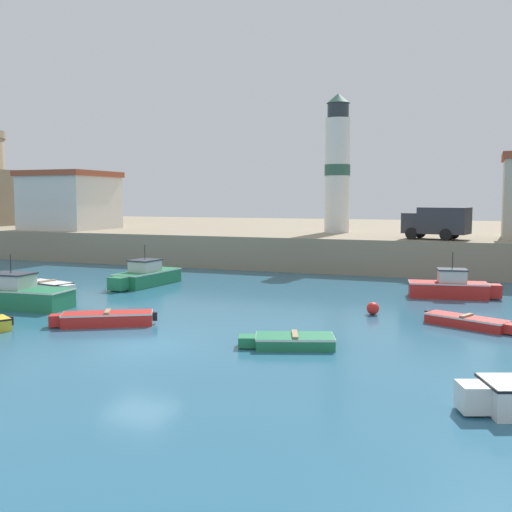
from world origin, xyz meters
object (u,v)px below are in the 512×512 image
at_px(dinghy_green_0, 291,341).
at_px(truck_on_quay, 437,222).
at_px(dinghy_red_3, 468,321).
at_px(mooring_buoy, 373,308).
at_px(dinghy_red_9, 105,318).
at_px(harbor_shed_far_end, 70,200).
at_px(motorboat_red_2, 451,287).
at_px(dinghy_white_4, 49,286).
at_px(lighthouse, 337,166).
at_px(motorboat_green_6, 146,276).
at_px(motorboat_green_1, 13,294).

distance_m(dinghy_green_0, truck_on_quay, 23.32).
distance_m(dinghy_red_3, mooring_buoy, 4.33).
distance_m(mooring_buoy, truck_on_quay, 16.21).
relative_size(dinghy_green_0, dinghy_red_9, 0.88).
height_order(dinghy_red_3, harbor_shed_far_end, harbor_shed_far_end).
relative_size(motorboat_red_2, dinghy_white_4, 1.25).
distance_m(dinghy_white_4, mooring_buoy, 18.78).
relative_size(dinghy_green_0, lighthouse, 0.32).
bearing_deg(dinghy_red_3, motorboat_green_6, 163.47).
bearing_deg(dinghy_green_0, dinghy_red_3, 44.83).
bearing_deg(motorboat_red_2, harbor_shed_far_end, 160.69).
height_order(motorboat_green_1, dinghy_red_3, motorboat_green_1).
height_order(motorboat_green_1, motorboat_red_2, motorboat_green_1).
distance_m(dinghy_red_3, motorboat_green_6, 19.50).
bearing_deg(truck_on_quay, dinghy_white_4, -143.24).
relative_size(motorboat_green_6, mooring_buoy, 9.83).
bearing_deg(truck_on_quay, harbor_shed_far_end, 175.85).
bearing_deg(lighthouse, motorboat_green_1, -110.77).
bearing_deg(dinghy_white_4, truck_on_quay, 36.76).
bearing_deg(motorboat_red_2, motorboat_green_1, -151.70).
relative_size(dinghy_red_9, truck_on_quay, 0.88).
relative_size(motorboat_green_6, lighthouse, 0.49).
height_order(dinghy_red_3, lighthouse, lighthouse).
bearing_deg(dinghy_green_0, lighthouse, 100.18).
relative_size(dinghy_red_3, dinghy_white_4, 0.97).
relative_size(dinghy_red_3, truck_on_quay, 0.81).
height_order(lighthouse, truck_on_quay, lighthouse).
bearing_deg(motorboat_green_6, harbor_shed_far_end, 139.58).
xyz_separation_m(dinghy_green_0, motorboat_red_2, (4.75, 13.31, 0.33)).
distance_m(motorboat_green_1, dinghy_red_3, 21.09).
distance_m(dinghy_red_9, lighthouse, 29.19).
height_order(dinghy_red_9, lighthouse, lighthouse).
xyz_separation_m(dinghy_red_3, dinghy_red_9, (-14.17, -5.06, 0.06)).
height_order(dinghy_green_0, dinghy_red_3, dinghy_red_3).
bearing_deg(dinghy_white_4, motorboat_green_6, 41.03).
distance_m(motorboat_red_2, truck_on_quay, 10.14).
xyz_separation_m(harbor_shed_far_end, truck_on_quay, (32.39, -2.35, -1.43)).
height_order(dinghy_red_3, motorboat_green_6, motorboat_green_6).
distance_m(dinghy_red_9, harbor_shed_far_end, 32.48).
bearing_deg(dinghy_red_9, lighthouse, 83.48).
height_order(motorboat_green_1, harbor_shed_far_end, harbor_shed_far_end).
distance_m(motorboat_green_1, motorboat_green_6, 8.94).
bearing_deg(motorboat_green_6, mooring_buoy, -16.33).
distance_m(dinghy_red_3, harbor_shed_far_end, 40.29).
distance_m(motorboat_green_6, harbor_shed_far_end, 21.86).
relative_size(motorboat_red_2, motorboat_green_6, 0.87).
distance_m(motorboat_red_2, lighthouse, 19.74).
relative_size(motorboat_red_2, harbor_shed_far_end, 0.67).
bearing_deg(truck_on_quay, dinghy_red_9, -117.64).
distance_m(dinghy_green_0, motorboat_red_2, 14.14).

